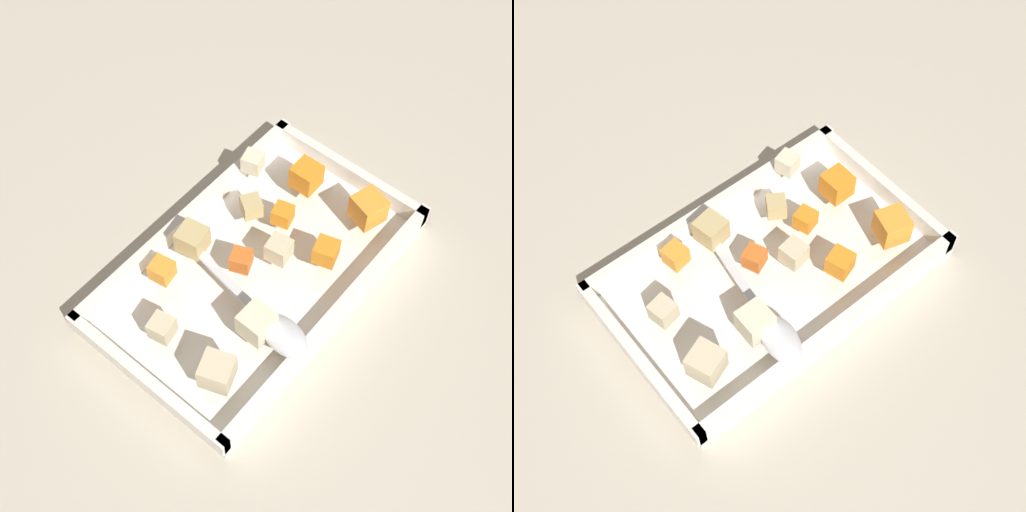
% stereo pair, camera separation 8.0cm
% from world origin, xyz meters
% --- Properties ---
extents(ground_plane, '(4.00, 4.00, 0.00)m').
position_xyz_m(ground_plane, '(0.00, 0.00, 0.00)').
color(ground_plane, '#BCB29E').
extents(baking_dish, '(0.37, 0.23, 0.04)m').
position_xyz_m(baking_dish, '(0.00, -0.01, 0.01)').
color(baking_dish, white).
rests_on(baking_dish, ground_plane).
extents(carrot_chunk_rim_edge, '(0.03, 0.03, 0.02)m').
position_xyz_m(carrot_chunk_rim_edge, '(0.02, -0.02, 0.05)').
color(carrot_chunk_rim_edge, orange).
rests_on(carrot_chunk_rim_edge, baking_dish).
extents(carrot_chunk_far_left, '(0.03, 0.03, 0.03)m').
position_xyz_m(carrot_chunk_far_left, '(-0.05, 0.05, 0.05)').
color(carrot_chunk_far_left, orange).
rests_on(carrot_chunk_far_left, baking_dish).
extents(carrot_chunk_corner_se, '(0.03, 0.03, 0.03)m').
position_xyz_m(carrot_chunk_corner_se, '(-0.12, -0.03, 0.06)').
color(carrot_chunk_corner_se, orange).
rests_on(carrot_chunk_corner_se, baking_dish).
extents(carrot_chunk_back_center, '(0.03, 0.03, 0.02)m').
position_xyz_m(carrot_chunk_back_center, '(-0.06, -0.02, 0.05)').
color(carrot_chunk_back_center, orange).
rests_on(carrot_chunk_back_center, baking_dish).
extents(carrot_chunk_heap_side, '(0.04, 0.04, 0.03)m').
position_xyz_m(carrot_chunk_heap_side, '(-0.13, 0.05, 0.06)').
color(carrot_chunk_heap_side, orange).
rests_on(carrot_chunk_heap_side, baking_dish).
extents(carrot_chunk_corner_ne, '(0.03, 0.03, 0.02)m').
position_xyz_m(carrot_chunk_corner_ne, '(0.08, -0.08, 0.05)').
color(carrot_chunk_corner_ne, orange).
rests_on(carrot_chunk_corner_ne, baking_dish).
extents(potato_chunk_mid_left, '(0.04, 0.04, 0.03)m').
position_xyz_m(potato_chunk_mid_left, '(0.14, 0.05, 0.06)').
color(potato_chunk_mid_left, beige).
rests_on(potato_chunk_mid_left, baking_dish).
extents(potato_chunk_corner_nw, '(0.03, 0.03, 0.02)m').
position_xyz_m(potato_chunk_corner_nw, '(0.14, -0.03, 0.05)').
color(potato_chunk_corner_nw, beige).
rests_on(potato_chunk_corner_nw, baking_dish).
extents(potato_chunk_front_center, '(0.03, 0.03, 0.03)m').
position_xyz_m(potato_chunk_front_center, '(-0.02, 0.01, 0.05)').
color(potato_chunk_front_center, beige).
rests_on(potato_chunk_front_center, baking_dish).
extents(potato_chunk_far_right, '(0.03, 0.03, 0.02)m').
position_xyz_m(potato_chunk_far_right, '(-0.05, -0.06, 0.05)').
color(potato_chunk_far_right, tan).
rests_on(potato_chunk_far_right, baking_dish).
extents(potato_chunk_corner_sw, '(0.03, 0.03, 0.03)m').
position_xyz_m(potato_chunk_corner_sw, '(0.07, 0.05, 0.06)').
color(potato_chunk_corner_sw, beige).
rests_on(potato_chunk_corner_sw, baking_dish).
extents(potato_chunk_heap_top, '(0.04, 0.04, 0.03)m').
position_xyz_m(potato_chunk_heap_top, '(0.03, -0.08, 0.06)').
color(potato_chunk_heap_top, tan).
rests_on(potato_chunk_heap_top, baking_dish).
extents(potato_chunk_center, '(0.03, 0.03, 0.02)m').
position_xyz_m(potato_chunk_center, '(-0.10, -0.10, 0.05)').
color(potato_chunk_center, beige).
rests_on(potato_chunk_center, baking_dish).
extents(serving_spoon, '(0.06, 0.20, 0.02)m').
position_xyz_m(serving_spoon, '(0.06, 0.06, 0.05)').
color(serving_spoon, silver).
rests_on(serving_spoon, baking_dish).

